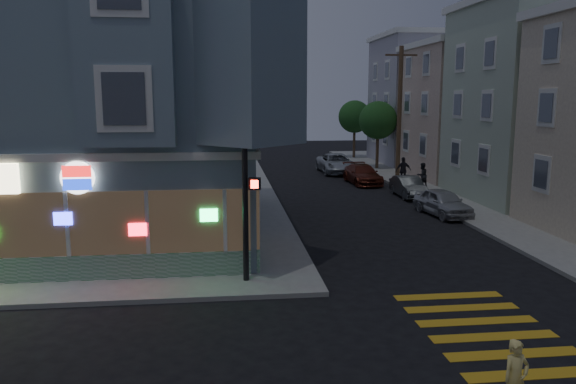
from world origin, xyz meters
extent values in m
plane|color=black|center=(0.00, 0.00, 0.00)|extent=(120.00, 120.00, 0.00)
cube|color=gray|center=(-13.50, 23.00, 0.07)|extent=(33.00, 42.00, 0.15)
cube|color=gray|center=(23.00, 23.00, 0.07)|extent=(24.00, 42.00, 0.15)
cube|color=slate|center=(-6.00, 11.00, 5.65)|extent=(14.00, 14.00, 11.00)
cube|color=silver|center=(-6.00, 11.00, 4.00)|extent=(14.30, 14.30, 0.25)
cube|color=#196B33|center=(-6.00, 3.95, 0.55)|extent=(13.60, 0.12, 0.80)
cube|color=#382B1E|center=(-6.00, 3.95, 1.95)|extent=(13.60, 0.10, 2.00)
cylinder|color=white|center=(-4.40, 3.87, 3.40)|extent=(1.00, 0.12, 1.00)
cube|color=#AFC1A8|center=(19.50, 16.00, 5.40)|extent=(12.00, 8.60, 10.50)
cube|color=tan|center=(19.50, 25.00, 4.65)|extent=(12.00, 8.60, 9.00)
cube|color=#948F9E|center=(19.50, 34.00, 5.40)|extent=(12.00, 8.60, 10.50)
cylinder|color=#4C3826|center=(12.00, 24.00, 4.65)|extent=(0.30, 0.30, 9.00)
cube|color=#4C3826|center=(12.00, 24.00, 8.55)|extent=(2.20, 0.12, 0.12)
cylinder|color=#4C3826|center=(12.20, 30.00, 1.75)|extent=(0.24, 0.24, 3.20)
sphere|color=#19461A|center=(12.20, 30.00, 3.95)|extent=(3.00, 3.00, 3.00)
cylinder|color=#4C3826|center=(12.20, 38.00, 1.75)|extent=(0.24, 0.24, 3.20)
sphere|color=#19461A|center=(12.20, 38.00, 3.95)|extent=(3.00, 3.00, 3.00)
imported|color=#E5D475|center=(5.22, -4.52, 0.74)|extent=(0.59, 0.45, 1.47)
imported|color=black|center=(12.36, 20.14, 0.93)|extent=(0.93, 0.84, 1.57)
imported|color=black|center=(11.69, 21.81, 1.03)|extent=(1.04, 0.47, 1.75)
imported|color=#AFB2B8|center=(10.70, 12.58, 0.66)|extent=(2.07, 4.04, 1.32)
imported|color=#3E4244|center=(10.70, 17.78, 0.60)|extent=(1.28, 3.67, 1.21)
imported|color=#5C2115|center=(9.26, 22.98, 0.65)|extent=(2.07, 4.57, 1.30)
imported|color=#ADB3B9|center=(8.60, 28.45, 0.74)|extent=(2.52, 5.34, 1.48)
cylinder|color=black|center=(0.63, 3.38, 2.95)|extent=(0.18, 0.18, 5.60)
cube|color=black|center=(0.63, 3.13, 5.14)|extent=(0.41, 0.38, 1.18)
sphere|color=black|center=(0.63, 2.95, 5.51)|extent=(0.22, 0.22, 0.22)
sphere|color=black|center=(0.63, 2.95, 5.14)|extent=(0.22, 0.22, 0.22)
sphere|color=#19F23F|center=(0.63, 2.95, 4.77)|extent=(0.22, 0.22, 0.22)
cube|color=black|center=(0.91, 3.17, 3.23)|extent=(0.40, 0.29, 0.36)
cube|color=#FF2614|center=(0.91, 3.05, 3.23)|extent=(0.25, 0.02, 0.25)
cylinder|color=silver|center=(11.50, 14.67, 0.45)|extent=(0.24, 0.24, 0.60)
sphere|color=silver|center=(11.50, 14.67, 0.80)|extent=(0.26, 0.26, 0.26)
cylinder|color=silver|center=(11.50, 14.67, 0.50)|extent=(0.45, 0.12, 0.12)
camera|label=1|loc=(-0.01, -13.50, 5.83)|focal=35.00mm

